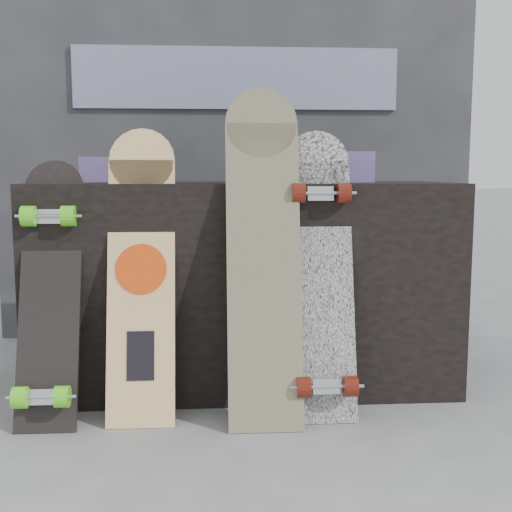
{
  "coord_description": "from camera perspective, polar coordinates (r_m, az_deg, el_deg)",
  "views": [
    {
      "loc": [
        -0.12,
        -2.01,
        0.84
      ],
      "look_at": [
        0.03,
        0.2,
        0.55
      ],
      "focal_mm": 45.0,
      "sensor_mm": 36.0,
      "label": 1
    }
  ],
  "objects": [
    {
      "name": "skateboard_dark",
      "position": [
        2.26,
        -17.89,
        -2.75
      ],
      "size": [
        0.2,
        0.36,
        0.88
      ],
      "rotation": [
        -0.32,
        0.0,
        0.0
      ],
      "color": "black",
      "rests_on": "ground"
    },
    {
      "name": "ground",
      "position": [
        2.18,
        -0.34,
        -15.19
      ],
      "size": [
        60.0,
        60.0,
        0.0
      ],
      "primitive_type": "plane",
      "color": "slate",
      "rests_on": "ground"
    },
    {
      "name": "merch_box_purple",
      "position": [
        2.67,
        -13.32,
        7.48
      ],
      "size": [
        0.18,
        0.12,
        0.1
      ],
      "primitive_type": "cube",
      "color": "#483062",
      "rests_on": "vendor_table"
    },
    {
      "name": "booth",
      "position": [
        3.37,
        -1.78,
        11.92
      ],
      "size": [
        2.4,
        0.22,
        2.2
      ],
      "color": "#302F34",
      "rests_on": "ground"
    },
    {
      "name": "longboard_geisha",
      "position": [
        2.22,
        -10.15,
        -0.81
      ],
      "size": [
        0.23,
        0.28,
        0.99
      ],
      "rotation": [
        -0.26,
        0.0,
        0.0
      ],
      "color": "beige",
      "rests_on": "ground"
    },
    {
      "name": "merch_box_flat",
      "position": [
        2.65,
        -0.04,
        7.25
      ],
      "size": [
        0.22,
        0.1,
        0.06
      ],
      "primitive_type": "cube",
      "color": "#D1B78C",
      "rests_on": "vendor_table"
    },
    {
      "name": "vendor_table",
      "position": [
        2.55,
        -1.03,
        -2.47
      ],
      "size": [
        1.6,
        0.6,
        0.8
      ],
      "primitive_type": "cube",
      "color": "black",
      "rests_on": "ground"
    },
    {
      "name": "merch_box_small",
      "position": [
        2.61,
        8.66,
        7.82
      ],
      "size": [
        0.14,
        0.14,
        0.12
      ],
      "primitive_type": "cube",
      "color": "#483062",
      "rests_on": "vendor_table"
    },
    {
      "name": "longboard_cascadia",
      "position": [
        2.22,
        5.79,
        -1.17
      ],
      "size": [
        0.23,
        0.33,
        0.99
      ],
      "rotation": [
        -0.26,
        0.0,
        0.0
      ],
      "color": "white",
      "rests_on": "ground"
    },
    {
      "name": "longboard_celtic",
      "position": [
        2.16,
        0.66,
        1.08
      ],
      "size": [
        0.25,
        0.3,
        1.13
      ],
      "rotation": [
        -0.25,
        0.0,
        0.0
      ],
      "color": "#C6BB87",
      "rests_on": "ground"
    }
  ]
}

